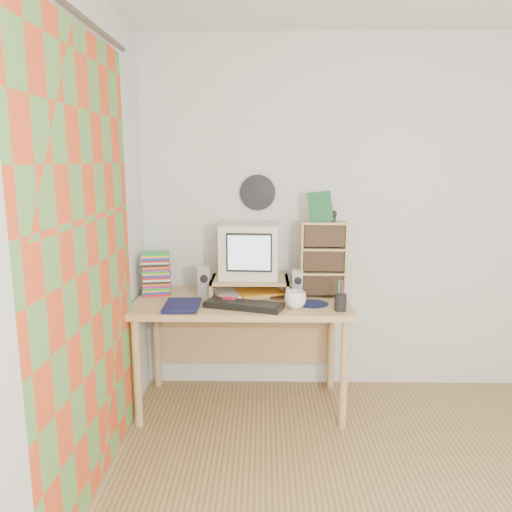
{
  "coord_description": "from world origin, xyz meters",
  "views": [
    {
      "loc": [
        -0.89,
        -1.79,
        1.65
      ],
      "look_at": [
        -0.94,
        1.33,
        1.05
      ],
      "focal_mm": 35.0,
      "sensor_mm": 36.0,
      "label": 1
    }
  ],
  "objects_px": {
    "desk": "(242,316)",
    "mug": "(295,300)",
    "crt_monitor": "(250,250)",
    "diary": "(165,303)",
    "keyboard": "(244,305)",
    "dvd_stack": "(156,275)",
    "cd_rack": "(323,259)"
  },
  "relations": [
    {
      "from": "desk",
      "to": "mug",
      "type": "relative_size",
      "value": 10.41
    },
    {
      "from": "crt_monitor",
      "to": "diary",
      "type": "distance_m",
      "value": 0.68
    },
    {
      "from": "keyboard",
      "to": "dvd_stack",
      "type": "height_order",
      "value": "dvd_stack"
    },
    {
      "from": "keyboard",
      "to": "cd_rack",
      "type": "relative_size",
      "value": 0.97
    },
    {
      "from": "keyboard",
      "to": "diary",
      "type": "xyz_separation_m",
      "value": [
        -0.49,
        -0.0,
        0.01
      ]
    },
    {
      "from": "desk",
      "to": "cd_rack",
      "type": "xyz_separation_m",
      "value": [
        0.54,
        0.04,
        0.39
      ]
    },
    {
      "from": "keyboard",
      "to": "diary",
      "type": "relative_size",
      "value": 1.84
    },
    {
      "from": "mug",
      "to": "keyboard",
      "type": "bearing_deg",
      "value": -179.87
    },
    {
      "from": "dvd_stack",
      "to": "mug",
      "type": "distance_m",
      "value": 0.98
    },
    {
      "from": "desk",
      "to": "mug",
      "type": "xyz_separation_m",
      "value": [
        0.34,
        -0.25,
        0.19
      ]
    },
    {
      "from": "keyboard",
      "to": "mug",
      "type": "relative_size",
      "value": 3.64
    },
    {
      "from": "crt_monitor",
      "to": "dvd_stack",
      "type": "distance_m",
      "value": 0.66
    },
    {
      "from": "cd_rack",
      "to": "mug",
      "type": "bearing_deg",
      "value": -123.48
    },
    {
      "from": "diary",
      "to": "desk",
      "type": "bearing_deg",
      "value": 26.36
    },
    {
      "from": "dvd_stack",
      "to": "mug",
      "type": "relative_size",
      "value": 1.95
    },
    {
      "from": "mug",
      "to": "diary",
      "type": "distance_m",
      "value": 0.82
    },
    {
      "from": "keyboard",
      "to": "diary",
      "type": "distance_m",
      "value": 0.49
    },
    {
      "from": "keyboard",
      "to": "cd_rack",
      "type": "height_order",
      "value": "cd_rack"
    },
    {
      "from": "crt_monitor",
      "to": "mug",
      "type": "bearing_deg",
      "value": -45.25
    },
    {
      "from": "desk",
      "to": "crt_monitor",
      "type": "xyz_separation_m",
      "value": [
        0.05,
        0.09,
        0.44
      ]
    },
    {
      "from": "cd_rack",
      "to": "diary",
      "type": "xyz_separation_m",
      "value": [
        -1.01,
        -0.29,
        -0.23
      ]
    },
    {
      "from": "dvd_stack",
      "to": "crt_monitor",
      "type": "bearing_deg",
      "value": -8.68
    },
    {
      "from": "dvd_stack",
      "to": "cd_rack",
      "type": "distance_m",
      "value": 1.14
    },
    {
      "from": "diary",
      "to": "dvd_stack",
      "type": "bearing_deg",
      "value": 108.69
    },
    {
      "from": "crt_monitor",
      "to": "cd_rack",
      "type": "height_order",
      "value": "cd_rack"
    },
    {
      "from": "crt_monitor",
      "to": "diary",
      "type": "bearing_deg",
      "value": -143.59
    },
    {
      "from": "crt_monitor",
      "to": "mug",
      "type": "xyz_separation_m",
      "value": [
        0.29,
        -0.34,
        -0.25
      ]
    },
    {
      "from": "keyboard",
      "to": "mug",
      "type": "distance_m",
      "value": 0.32
    },
    {
      "from": "keyboard",
      "to": "mug",
      "type": "xyz_separation_m",
      "value": [
        0.32,
        0.0,
        0.04
      ]
    },
    {
      "from": "desk",
      "to": "diary",
      "type": "height_order",
      "value": "diary"
    },
    {
      "from": "crt_monitor",
      "to": "dvd_stack",
      "type": "bearing_deg",
      "value": -174.36
    },
    {
      "from": "keyboard",
      "to": "diary",
      "type": "bearing_deg",
      "value": -162.58
    }
  ]
}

